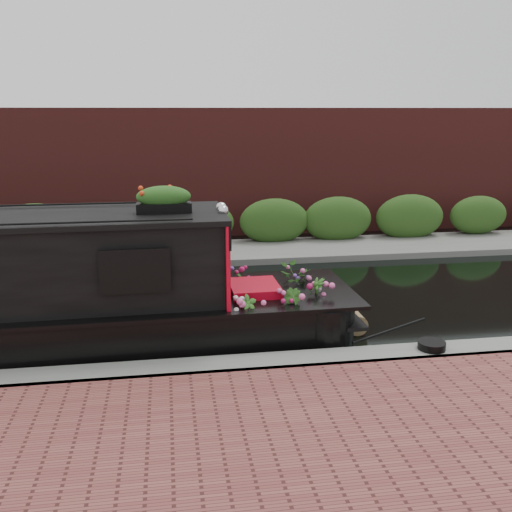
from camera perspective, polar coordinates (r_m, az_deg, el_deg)
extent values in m
plane|color=black|center=(11.85, -4.64, -5.03)|extent=(80.00, 80.00, 0.00)
cube|color=slate|center=(8.81, -2.95, -12.12)|extent=(40.00, 0.60, 0.50)
cube|color=slate|center=(15.86, -5.80, -0.03)|extent=(40.00, 2.40, 0.34)
cube|color=#284A18|center=(16.74, -5.98, 0.73)|extent=(40.00, 1.10, 2.80)
cube|color=#5C211F|center=(18.78, -6.33, 2.23)|extent=(40.00, 1.00, 8.00)
cube|color=red|center=(9.70, -3.40, -0.13)|extent=(0.10, 1.85, 1.42)
cube|color=black|center=(8.75, -11.99, -1.51)|extent=(0.95, 0.05, 0.58)
cube|color=red|center=(9.98, -0.19, -4.26)|extent=(0.86, 0.97, 0.53)
sphere|color=silver|center=(9.38, -3.32, 4.55)|extent=(0.19, 0.19, 0.19)
sphere|color=silver|center=(9.67, -3.49, 4.84)|extent=(0.19, 0.19, 0.19)
cube|color=black|center=(9.48, -9.18, 4.78)|extent=(0.90, 0.30, 0.16)
ellipsoid|color=red|center=(9.44, -9.23, 6.02)|extent=(0.98, 0.31, 0.25)
imported|color=#2C5E1F|center=(9.21, -0.78, -5.68)|extent=(0.36, 0.29, 0.59)
imported|color=#2C5E1F|center=(9.39, 3.74, -5.22)|extent=(0.43, 0.44, 0.62)
imported|color=#2C5E1F|center=(10.62, 4.23, -2.63)|extent=(0.74, 0.68, 0.71)
imported|color=#2C5E1F|center=(9.95, 6.00, -4.04)|extent=(0.45, 0.45, 0.65)
imported|color=#2C5E1F|center=(10.71, -1.62, -2.83)|extent=(0.22, 0.31, 0.57)
cylinder|color=olive|center=(10.59, 9.84, -6.55)|extent=(0.37, 0.44, 0.37)
cylinder|color=black|center=(9.57, 17.16, -8.53)|extent=(0.44, 0.44, 0.12)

